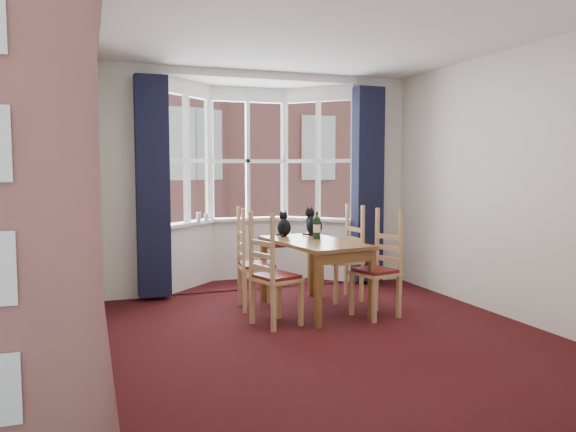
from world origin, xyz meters
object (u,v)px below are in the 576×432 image
cat_left (284,226)px  chair_right_near (382,272)px  candle_short (206,217)px  dining_table (314,250)px  cat_right (314,224)px  chair_right_far (348,260)px  candle_tall (199,217)px  wine_bottle (317,227)px  chair_left_near (269,279)px  chair_left_far (249,267)px

cat_left → chair_right_near: bearing=-53.2°
chair_right_near → candle_short: candle_short is taller
dining_table → cat_right: (0.19, 0.49, 0.23)m
chair_right_far → candle_short: 2.01m
candle_tall → candle_short: bearing=15.7°
dining_table → chair_right_near: (0.59, -0.46, -0.20)m
dining_table → wine_bottle: size_ratio=4.51×
chair_left_near → cat_right: cat_right is taller
dining_table → chair_left_far: size_ratio=1.59×
cat_right → candle_short: bearing=132.1°
chair_left_near → chair_right_near: (1.26, -0.00, 0.00)m
chair_right_far → cat_right: bearing=160.9°
wine_bottle → candle_short: size_ratio=3.18×
chair_right_far → wine_bottle: 0.71m
dining_table → cat_right: bearing=68.7°
chair_left_near → chair_left_far: size_ratio=1.00×
dining_table → chair_left_near: chair_left_near is taller
chair_left_near → cat_right: 1.35m
chair_right_near → candle_tall: 2.65m
cat_left → candle_tall: (-0.81, 1.08, 0.04)m
chair_left_near → chair_left_far: 0.75m
chair_left_near → chair_right_near: same height
chair_left_far → wine_bottle: (0.75, -0.17, 0.45)m
chair_left_near → chair_right_far: (1.25, 0.81, 0.00)m
cat_right → candle_tall: (-1.17, 1.14, 0.03)m
chair_right_near → candle_tall: bearing=126.9°
chair_left_near → wine_bottle: (0.75, 0.58, 0.45)m
dining_table → chair_right_near: chair_right_near is taller
chair_right_near → cat_left: size_ratio=3.03×
cat_left → candle_short: size_ratio=2.97×
chair_left_far → cat_left: (0.50, 0.25, 0.42)m
chair_left_near → cat_right: size_ratio=2.65×
wine_bottle → chair_left_near: bearing=-142.3°
dining_table → cat_left: cat_left is taller
chair_right_near → wine_bottle: size_ratio=2.83×
dining_table → candle_short: (-0.87, 1.66, 0.25)m
chair_right_far → candle_short: size_ratio=9.00×
chair_left_near → chair_right_far: same height
cat_left → chair_right_far: bearing=-14.8°
dining_table → chair_right_far: 0.71m
wine_bottle → candle_short: (-0.95, 1.53, 0.00)m
chair_right_far → chair_left_near: bearing=-147.2°
candle_tall → cat_right: bearing=-44.4°
chair_right_far → wine_bottle: size_ratio=2.83×
chair_right_far → cat_left: size_ratio=3.03×
dining_table → cat_left: size_ratio=4.83×
chair_left_far → candle_tall: bearing=103.1°
cat_left → cat_right: cat_right is taller
chair_left_near → cat_right: bearing=47.7°
chair_left_far → chair_right_near: 1.46m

